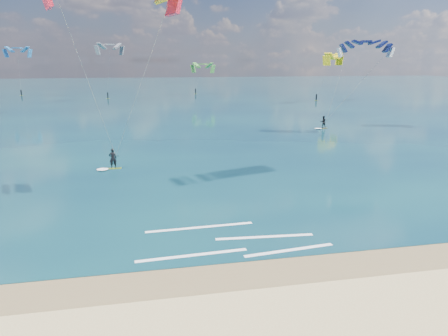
# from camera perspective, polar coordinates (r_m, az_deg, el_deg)

# --- Properties ---
(ground) EXTENTS (320.00, 320.00, 0.00)m
(ground) POSITION_cam_1_polar(r_m,az_deg,el_deg) (52.46, -7.57, 5.43)
(ground) COLOR tan
(ground) RESTS_ON ground
(wet_sand_strip) EXTENTS (320.00, 2.40, 0.01)m
(wet_sand_strip) POSITION_cam_1_polar(r_m,az_deg,el_deg) (17.29, 0.10, -15.17)
(wet_sand_strip) COLOR brown
(wet_sand_strip) RESTS_ON ground
(sea) EXTENTS (320.00, 200.00, 0.04)m
(sea) POSITION_cam_1_polar(r_m,az_deg,el_deg) (116.02, -9.51, 10.63)
(sea) COLOR #0A2739
(sea) RESTS_ON ground
(kitesurfer_main) EXTENTS (8.57, 9.31, 15.48)m
(kitesurfer_main) POSITION_cam_1_polar(r_m,az_deg,el_deg) (29.45, -15.65, 13.07)
(kitesurfer_main) COLOR #AADF1A
(kitesurfer_main) RESTS_ON sea
(kitesurfer_far) EXTENTS (9.29, 4.77, 12.22)m
(kitesurfer_far) POSITION_cam_1_polar(r_m,az_deg,el_deg) (53.39, 17.03, 12.20)
(kitesurfer_far) COLOR gold
(kitesurfer_far) RESTS_ON sea
(shoreline_foam) EXTENTS (9.45, 4.02, 0.01)m
(shoreline_foam) POSITION_cam_1_polar(r_m,az_deg,el_deg) (20.15, 1.30, -10.39)
(shoreline_foam) COLOR white
(shoreline_foam) RESTS_ON ground
(distant_kites) EXTENTS (77.32, 37.60, 12.06)m
(distant_kites) POSITION_cam_1_polar(r_m,az_deg,el_deg) (91.61, -14.58, 12.51)
(distant_kites) COLOR yellow
(distant_kites) RESTS_ON ground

